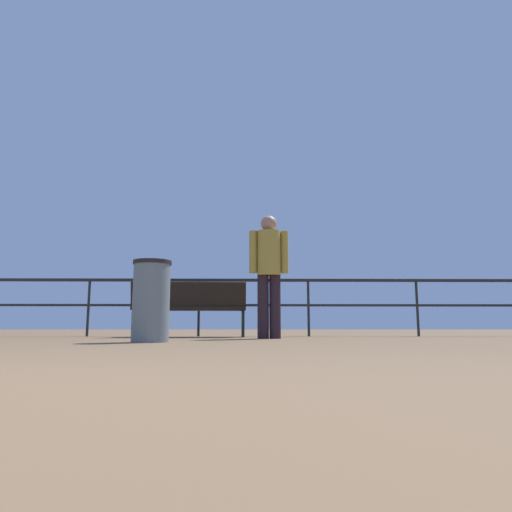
# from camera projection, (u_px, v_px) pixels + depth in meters

# --- Properties ---
(pier_railing) EXTENTS (18.74, 0.05, 0.98)m
(pier_railing) POSITION_uv_depth(u_px,v_px,m) (199.00, 294.00, 7.87)
(pier_railing) COLOR black
(pier_railing) RESTS_ON ground_plane
(bench_near_left) EXTENTS (1.77, 0.68, 0.85)m
(bench_near_left) POSITION_uv_depth(u_px,v_px,m) (189.00, 306.00, 7.17)
(bench_near_left) COLOR black
(bench_near_left) RESTS_ON ground_plane
(person_by_bench) EXTENTS (0.55, 0.33, 1.70)m
(person_by_bench) POSITION_uv_depth(u_px,v_px,m) (269.00, 267.00, 6.38)
(person_by_bench) COLOR black
(person_by_bench) RESTS_ON ground_plane
(trash_bin) EXTENTS (0.40, 0.40, 0.85)m
(trash_bin) POSITION_uv_depth(u_px,v_px,m) (151.00, 301.00, 4.81)
(trash_bin) COLOR slate
(trash_bin) RESTS_ON ground_plane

